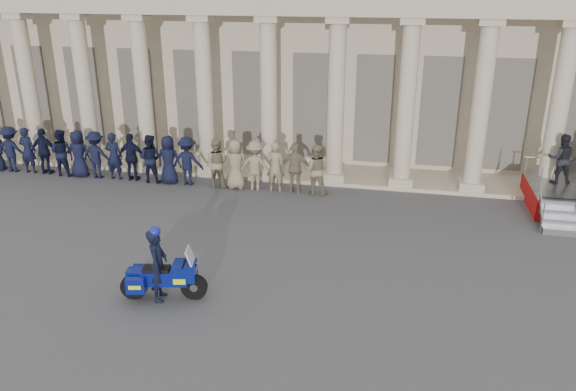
{
  "coord_description": "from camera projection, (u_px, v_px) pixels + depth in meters",
  "views": [
    {
      "loc": [
        3.92,
        -12.84,
        7.47
      ],
      "look_at": [
        0.71,
        2.12,
        1.6
      ],
      "focal_mm": 35.0,
      "sensor_mm": 36.0,
      "label": 1
    }
  ],
  "objects": [
    {
      "name": "building",
      "position": [
        328.0,
        46.0,
        27.01
      ],
      "size": [
        40.0,
        12.5,
        9.0
      ],
      "color": "tan",
      "rests_on": "ground"
    },
    {
      "name": "officer_rank",
      "position": [
        122.0,
        157.0,
        22.21
      ],
      "size": [
        16.69,
        0.73,
        1.92
      ],
      "color": "black",
      "rests_on": "ground"
    },
    {
      "name": "rider",
      "position": [
        158.0,
        264.0,
        13.76
      ],
      "size": [
        0.58,
        0.77,
        1.98
      ],
      "rotation": [
        0.0,
        0.0,
        1.78
      ],
      "color": "black",
      "rests_on": "ground"
    },
    {
      "name": "motorcycle",
      "position": [
        164.0,
        277.0,
        13.9
      ],
      "size": [
        2.15,
        1.05,
        1.39
      ],
      "rotation": [
        0.0,
        0.0,
        0.21
      ],
      "color": "black",
      "rests_on": "ground"
    },
    {
      "name": "ground",
      "position": [
        246.0,
        276.0,
        15.17
      ],
      "size": [
        90.0,
        90.0,
        0.0
      ],
      "primitive_type": "plane",
      "color": "#3E3E40",
      "rests_on": "ground"
    }
  ]
}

